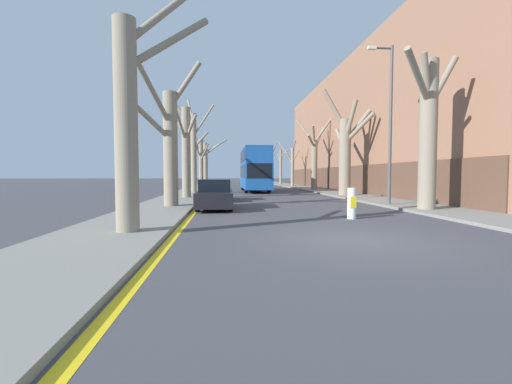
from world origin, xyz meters
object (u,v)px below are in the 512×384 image
at_px(street_tree_right_4, 281,166).
at_px(double_decker_bus, 255,168).
at_px(street_tree_right_0, 428,130).
at_px(street_tree_right_2, 314,157).
at_px(street_tree_right_5, 272,164).
at_px(street_tree_right_3, 292,164).
at_px(parked_car_0, 215,195).
at_px(parked_car_1, 217,191).
at_px(street_tree_left_1, 170,143).
at_px(street_tree_left_3, 194,149).
at_px(street_tree_left_4, 200,160).
at_px(lamp_post, 389,118).
at_px(traffic_bollard, 352,203).
at_px(street_tree_right_1, 346,150).
at_px(street_tree_left_2, 185,147).
at_px(street_tree_left_0, 131,115).
at_px(street_tree_left_5, 206,162).

relative_size(street_tree_right_4, double_decker_bus, 0.61).
xyz_separation_m(street_tree_right_0, double_decker_bus, (-6.24, 19.68, -1.33)).
xyz_separation_m(street_tree_right_2, street_tree_right_5, (-0.06, 33.31, 0.39)).
bearing_deg(street_tree_right_5, street_tree_right_3, -90.55).
distance_m(parked_car_0, parked_car_1, 5.66).
relative_size(street_tree_left_1, parked_car_0, 1.81).
relative_size(street_tree_right_3, street_tree_right_5, 0.79).
bearing_deg(street_tree_left_3, street_tree_left_4, 90.15).
distance_m(street_tree_right_2, street_tree_right_3, 11.00).
bearing_deg(street_tree_right_4, street_tree_right_3, -91.25).
relative_size(double_decker_bus, lamp_post, 1.21).
bearing_deg(street_tree_right_2, street_tree_right_5, 90.11).
height_order(street_tree_right_5, traffic_bollard, street_tree_right_5).
bearing_deg(street_tree_right_1, lamp_post, -94.68).
height_order(street_tree_left_2, parked_car_0, street_tree_left_2).
bearing_deg(street_tree_right_2, street_tree_right_3, 91.46).
relative_size(street_tree_right_1, parked_car_0, 2.02).
bearing_deg(street_tree_left_0, street_tree_right_5, 78.48).
bearing_deg(street_tree_right_5, street_tree_right_1, -90.19).
height_order(street_tree_left_1, double_decker_bus, street_tree_left_1).
bearing_deg(street_tree_right_5, street_tree_left_1, -103.34).
height_order(street_tree_left_2, street_tree_right_3, street_tree_left_2).
height_order(street_tree_left_0, lamp_post, lamp_post).
xyz_separation_m(street_tree_left_3, double_decker_bus, (5.76, 3.44, -1.62)).
height_order(street_tree_right_4, traffic_bollard, street_tree_right_4).
bearing_deg(street_tree_right_5, street_tree_left_5, -117.59).
bearing_deg(street_tree_left_0, street_tree_right_0, 22.82).
bearing_deg(street_tree_right_0, street_tree_left_2, 141.70).
xyz_separation_m(street_tree_left_5, street_tree_right_2, (12.12, -10.24, 0.19)).
xyz_separation_m(double_decker_bus, parked_car_1, (-3.49, -11.89, -1.76)).
bearing_deg(traffic_bollard, street_tree_right_4, 84.12).
distance_m(street_tree_left_4, street_tree_right_3, 14.35).
relative_size(street_tree_right_1, traffic_bollard, 6.94).
relative_size(street_tree_right_2, traffic_bollard, 6.82).
distance_m(street_tree_left_0, street_tree_right_1, 20.02).
height_order(parked_car_0, traffic_bollard, parked_car_0).
distance_m(street_tree_left_0, street_tree_left_2, 14.47).
relative_size(parked_car_0, parked_car_1, 1.00).
xyz_separation_m(street_tree_left_2, street_tree_left_4, (-0.01, 14.98, -0.25)).
distance_m(street_tree_left_2, lamp_post, 13.37).
xyz_separation_m(street_tree_left_2, double_decker_bus, (5.76, 10.20, -1.19)).
distance_m(street_tree_left_0, parked_car_0, 7.89).
bearing_deg(parked_car_1, parked_car_0, -90.00).
distance_m(street_tree_left_2, street_tree_right_1, 12.24).
height_order(street_tree_left_2, parked_car_1, street_tree_left_2).
distance_m(double_decker_bus, parked_car_1, 12.52).
xyz_separation_m(street_tree_left_2, street_tree_right_0, (12.00, -9.48, 0.14)).
distance_m(street_tree_right_1, street_tree_right_3, 21.13).
relative_size(street_tree_left_4, street_tree_right_5, 0.96).
distance_m(street_tree_left_1, street_tree_left_4, 21.75).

